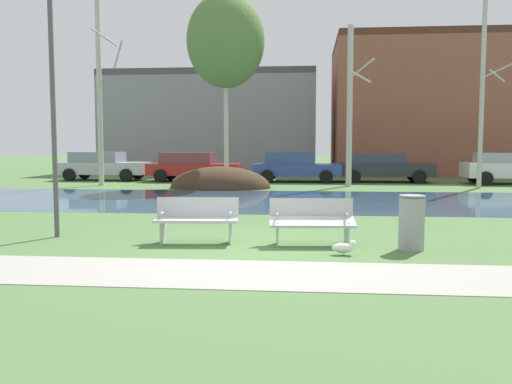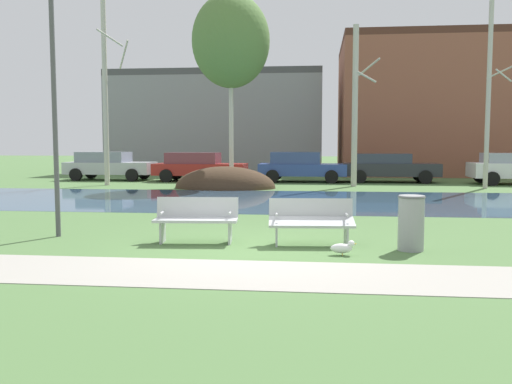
{
  "view_description": "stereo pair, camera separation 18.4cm",
  "coord_description": "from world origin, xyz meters",
  "px_view_note": "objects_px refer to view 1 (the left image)",
  "views": [
    {
      "loc": [
        1.03,
        -9.78,
        1.93
      ],
      "look_at": [
        -0.03,
        1.31,
        0.94
      ],
      "focal_mm": 38.73,
      "sensor_mm": 36.0,
      "label": 1
    },
    {
      "loc": [
        1.22,
        -9.76,
        1.93
      ],
      "look_at": [
        -0.03,
        1.31,
        0.94
      ],
      "focal_mm": 38.73,
      "sensor_mm": 36.0,
      "label": 2
    }
  ],
  "objects_px": {
    "bench_right": "(312,220)",
    "streetlamp": "(52,60)",
    "parked_van_nearest_silver": "(103,165)",
    "parked_wagon_fourth_dark": "(383,167)",
    "parked_suv_fifth_white": "(509,167)",
    "trash_bin": "(412,222)",
    "bench_left": "(197,219)",
    "parked_sedan_second_red": "(193,166)",
    "parked_hatch_third_blue": "(295,166)",
    "seagull": "(344,247)"
  },
  "relations": [
    {
      "from": "bench_right",
      "to": "streetlamp",
      "type": "relative_size",
      "value": 0.3
    },
    {
      "from": "parked_van_nearest_silver",
      "to": "parked_wagon_fourth_dark",
      "type": "relative_size",
      "value": 0.97
    },
    {
      "from": "parked_suv_fifth_white",
      "to": "bench_right",
      "type": "bearing_deg",
      "value": -119.46
    },
    {
      "from": "parked_wagon_fourth_dark",
      "to": "parked_suv_fifth_white",
      "type": "bearing_deg",
      "value": -8.03
    },
    {
      "from": "parked_wagon_fourth_dark",
      "to": "streetlamp",
      "type": "bearing_deg",
      "value": -117.55
    },
    {
      "from": "trash_bin",
      "to": "parked_wagon_fourth_dark",
      "type": "xyz_separation_m",
      "value": [
        1.76,
        17.51,
        0.24
      ]
    },
    {
      "from": "bench_left",
      "to": "parked_van_nearest_silver",
      "type": "relative_size",
      "value": 0.36
    },
    {
      "from": "bench_left",
      "to": "bench_right",
      "type": "height_order",
      "value": "same"
    },
    {
      "from": "trash_bin",
      "to": "parked_sedan_second_red",
      "type": "relative_size",
      "value": 0.22
    },
    {
      "from": "parked_hatch_third_blue",
      "to": "parked_suv_fifth_white",
      "type": "distance_m",
      "value": 10.01
    },
    {
      "from": "trash_bin",
      "to": "streetlamp",
      "type": "height_order",
      "value": "streetlamp"
    },
    {
      "from": "seagull",
      "to": "parked_suv_fifth_white",
      "type": "bearing_deg",
      "value": 63.3
    },
    {
      "from": "bench_left",
      "to": "parked_sedan_second_red",
      "type": "xyz_separation_m",
      "value": [
        -3.66,
        16.88,
        0.29
      ]
    },
    {
      "from": "seagull",
      "to": "streetlamp",
      "type": "xyz_separation_m",
      "value": [
        -5.77,
        1.29,
        3.45
      ]
    },
    {
      "from": "bench_right",
      "to": "parked_wagon_fourth_dark",
      "type": "xyz_separation_m",
      "value": [
        3.55,
        17.18,
        0.28
      ]
    },
    {
      "from": "seagull",
      "to": "parked_hatch_third_blue",
      "type": "distance_m",
      "value": 17.96
    },
    {
      "from": "bench_right",
      "to": "parked_van_nearest_silver",
      "type": "relative_size",
      "value": 0.36
    },
    {
      "from": "bench_right",
      "to": "parked_sedan_second_red",
      "type": "height_order",
      "value": "parked_sedan_second_red"
    },
    {
      "from": "trash_bin",
      "to": "parked_wagon_fourth_dark",
      "type": "distance_m",
      "value": 17.6
    },
    {
      "from": "seagull",
      "to": "parked_sedan_second_red",
      "type": "xyz_separation_m",
      "value": [
        -6.43,
        17.79,
        0.63
      ]
    },
    {
      "from": "bench_right",
      "to": "parked_wagon_fourth_dark",
      "type": "distance_m",
      "value": 17.54
    },
    {
      "from": "trash_bin",
      "to": "bench_right",
      "type": "bearing_deg",
      "value": 169.41
    },
    {
      "from": "bench_left",
      "to": "parked_suv_fifth_white",
      "type": "relative_size",
      "value": 0.39
    },
    {
      "from": "bench_left",
      "to": "parked_van_nearest_silver",
      "type": "xyz_separation_m",
      "value": [
        -8.51,
        17.32,
        0.3
      ]
    },
    {
      "from": "parked_hatch_third_blue",
      "to": "parked_wagon_fourth_dark",
      "type": "bearing_deg",
      "value": 2.51
    },
    {
      "from": "parked_van_nearest_silver",
      "to": "parked_suv_fifth_white",
      "type": "relative_size",
      "value": 1.07
    },
    {
      "from": "seagull",
      "to": "parked_wagon_fourth_dark",
      "type": "distance_m",
      "value": 18.34
    },
    {
      "from": "seagull",
      "to": "trash_bin",
      "type": "bearing_deg",
      "value": 25.08
    },
    {
      "from": "parked_wagon_fourth_dark",
      "to": "parked_hatch_third_blue",
      "type": "bearing_deg",
      "value": -177.49
    },
    {
      "from": "parked_wagon_fourth_dark",
      "to": "parked_suv_fifth_white",
      "type": "xyz_separation_m",
      "value": [
        5.7,
        -0.8,
        0.03
      ]
    },
    {
      "from": "bench_right",
      "to": "parked_hatch_third_blue",
      "type": "relative_size",
      "value": 0.38
    },
    {
      "from": "parked_van_nearest_silver",
      "to": "parked_hatch_third_blue",
      "type": "bearing_deg",
      "value": -1.91
    },
    {
      "from": "trash_bin",
      "to": "parked_van_nearest_silver",
      "type": "distance_m",
      "value": 21.64
    },
    {
      "from": "parked_van_nearest_silver",
      "to": "parked_suv_fifth_white",
      "type": "distance_m",
      "value": 20.0
    },
    {
      "from": "trash_bin",
      "to": "parked_hatch_third_blue",
      "type": "bearing_deg",
      "value": 98.32
    },
    {
      "from": "seagull",
      "to": "streetlamp",
      "type": "relative_size",
      "value": 0.08
    },
    {
      "from": "bench_left",
      "to": "streetlamp",
      "type": "bearing_deg",
      "value": 172.75
    },
    {
      "from": "bench_left",
      "to": "bench_right",
      "type": "distance_m",
      "value": 2.21
    },
    {
      "from": "streetlamp",
      "to": "parked_suv_fifth_white",
      "type": "distance_m",
      "value": 21.74
    },
    {
      "from": "seagull",
      "to": "parked_van_nearest_silver",
      "type": "xyz_separation_m",
      "value": [
        -11.28,
        18.23,
        0.64
      ]
    },
    {
      "from": "trash_bin",
      "to": "parked_wagon_fourth_dark",
      "type": "height_order",
      "value": "parked_wagon_fourth_dark"
    },
    {
      "from": "bench_left",
      "to": "parked_hatch_third_blue",
      "type": "height_order",
      "value": "parked_hatch_third_blue"
    },
    {
      "from": "bench_left",
      "to": "seagull",
      "type": "bearing_deg",
      "value": -18.22
    },
    {
      "from": "trash_bin",
      "to": "parked_sedan_second_red",
      "type": "height_order",
      "value": "parked_sedan_second_red"
    },
    {
      "from": "seagull",
      "to": "parked_van_nearest_silver",
      "type": "bearing_deg",
      "value": 121.75
    },
    {
      "from": "parked_sedan_second_red",
      "to": "parked_hatch_third_blue",
      "type": "xyz_separation_m",
      "value": [
        5.13,
        0.11,
        0.01
      ]
    },
    {
      "from": "bench_left",
      "to": "trash_bin",
      "type": "height_order",
      "value": "trash_bin"
    },
    {
      "from": "parked_sedan_second_red",
      "to": "parked_hatch_third_blue",
      "type": "bearing_deg",
      "value": 1.24
    },
    {
      "from": "parked_sedan_second_red",
      "to": "parked_hatch_third_blue",
      "type": "distance_m",
      "value": 5.13
    },
    {
      "from": "parked_sedan_second_red",
      "to": "parked_suv_fifth_white",
      "type": "xyz_separation_m",
      "value": [
        15.12,
        -0.51,
        0.02
      ]
    }
  ]
}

